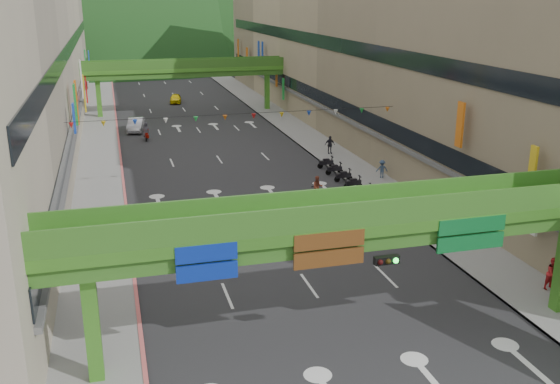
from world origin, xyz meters
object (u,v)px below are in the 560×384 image
(scooter_rider_mid, at_px, (318,189))
(car_yellow, at_px, (176,99))
(overpass_near, at_px, (380,239))
(car_silver, at_px, (136,125))
(pedestrian_red, at_px, (553,276))

(scooter_rider_mid, bearing_deg, car_yellow, 96.48)
(overpass_near, xyz_separation_m, car_silver, (-7.93, 49.85, -4.43))
(car_yellow, xyz_separation_m, pedestrian_red, (12.69, -65.73, 0.23))
(pedestrian_red, bearing_deg, car_silver, 103.25)
(overpass_near, relative_size, car_yellow, 7.33)
(overpass_near, height_order, scooter_rider_mid, overpass_near)
(car_silver, height_order, pedestrian_red, pedestrian_red)
(overpass_near, xyz_separation_m, pedestrian_red, (11.27, 2.62, -4.32))
(overpass_near, distance_m, car_silver, 50.67)
(scooter_rider_mid, height_order, car_silver, scooter_rider_mid)
(scooter_rider_mid, bearing_deg, overpass_near, -101.41)
(car_silver, bearing_deg, overpass_near, -71.84)
(car_silver, bearing_deg, pedestrian_red, -58.76)
(overpass_near, distance_m, car_yellow, 68.52)
(overpass_near, xyz_separation_m, car_yellow, (-1.42, 68.35, -4.56))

